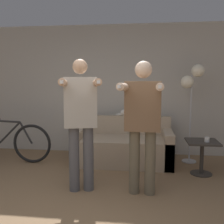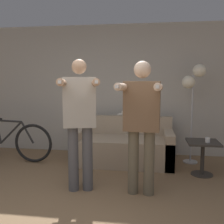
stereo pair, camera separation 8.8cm
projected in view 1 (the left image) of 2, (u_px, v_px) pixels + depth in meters
name	position (u px, v px, depth m)	size (l,w,h in m)	color
wall_back	(104.00, 90.00, 5.37)	(10.00, 0.05, 2.60)	#B7B2A8
couch	(123.00, 147.00, 4.78)	(1.76, 0.88, 0.81)	tan
person_left	(81.00, 116.00, 3.45)	(0.60, 0.76, 1.77)	#56565B
person_right	(143.00, 118.00, 3.35)	(0.56, 0.70, 1.74)	#6B604C
cat	(129.00, 112.00, 5.03)	(0.41, 0.12, 0.18)	silver
floor_lamp	(192.00, 83.00, 4.66)	(0.41, 0.26, 1.78)	#B2B2B7
side_table	(202.00, 150.00, 4.16)	(0.49, 0.49, 0.54)	#38332D
cup	(207.00, 140.00, 4.06)	(0.07, 0.07, 0.08)	white
bicycle	(5.00, 142.00, 4.80)	(1.74, 0.07, 0.80)	black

